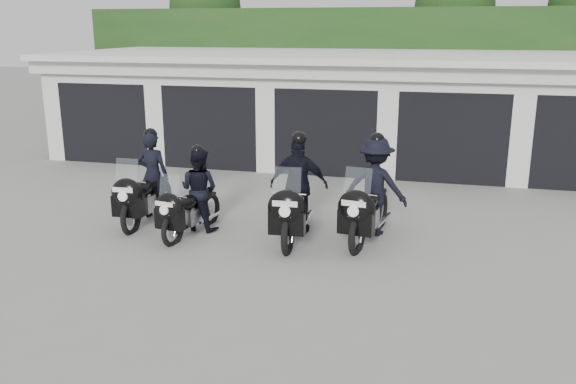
% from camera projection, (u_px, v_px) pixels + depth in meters
% --- Properties ---
extents(ground, '(80.00, 80.00, 0.00)m').
position_uv_depth(ground, '(264.00, 249.00, 10.50)').
color(ground, gray).
rests_on(ground, ground).
extents(garage_block, '(16.40, 6.80, 2.96)m').
position_uv_depth(garage_block, '(342.00, 107.00, 17.65)').
color(garage_block, white).
rests_on(garage_block, ground).
extents(background_vegetation, '(20.00, 3.90, 5.80)m').
position_uv_depth(background_vegetation, '(375.00, 53.00, 21.75)').
color(background_vegetation, '#193C16').
rests_on(background_vegetation, ground).
extents(police_bike_a, '(0.65, 2.13, 1.86)m').
position_uv_depth(police_bike_a, '(147.00, 185.00, 11.80)').
color(police_bike_a, black).
rests_on(police_bike_a, ground).
extents(police_bike_b, '(0.88, 1.91, 1.67)m').
position_uv_depth(police_bike_b, '(194.00, 195.00, 11.19)').
color(police_bike_b, black).
rests_on(police_bike_b, ground).
extents(police_bike_c, '(1.10, 2.25, 1.96)m').
position_uv_depth(police_bike_c, '(297.00, 192.00, 10.94)').
color(police_bike_c, black).
rests_on(police_bike_c, ground).
extents(police_bike_d, '(1.25, 2.23, 1.95)m').
position_uv_depth(police_bike_d, '(373.00, 193.00, 10.90)').
color(police_bike_d, black).
rests_on(police_bike_d, ground).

